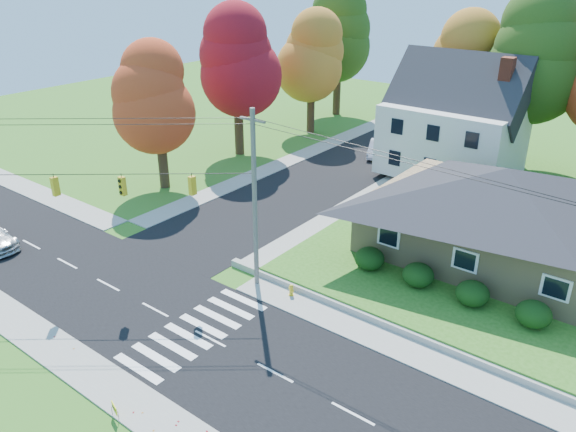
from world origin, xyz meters
name	(u,v)px	position (x,y,z in m)	size (l,w,h in m)	color
ground	(210,339)	(0.00, 0.00, 0.00)	(120.00, 120.00, 0.00)	#3D7923
road_main	(210,339)	(0.00, 0.00, 0.01)	(90.00, 8.00, 0.02)	black
road_cross	(353,164)	(-8.00, 26.00, 0.01)	(8.00, 44.00, 0.02)	black
sidewalk_north	(276,294)	(0.00, 5.00, 0.04)	(90.00, 2.00, 0.08)	#9C9A90
sidewalk_south	(125,397)	(0.00, -5.00, 0.04)	(90.00, 2.00, 0.08)	#9C9A90
ranch_house	(501,211)	(8.00, 16.00, 3.27)	(14.60, 10.60, 5.40)	tan
colonial_house	(454,123)	(0.04, 28.00, 4.58)	(10.40, 8.40, 9.60)	silver
hedge_row	(445,284)	(7.50, 9.80, 1.14)	(10.70, 1.70, 1.27)	#163A10
traffic_infrastructure	(222,232)	(-0.15, 1.35, 5.15)	(38.10, 10.66, 10.00)	#666059
tree_lot_0	(465,64)	(-2.00, 34.00, 8.31)	(6.72, 6.72, 12.51)	#3F2A19
tree_lot_1	(535,56)	(4.00, 33.00, 9.61)	(7.84, 7.84, 14.60)	#3F2A19
tree_west_0	(157,98)	(-17.00, 12.00, 7.15)	(6.16, 6.16, 11.47)	#3F2A19
tree_west_1	(236,61)	(-18.00, 22.00, 8.46)	(7.28, 7.28, 13.56)	#3F2A19
tree_west_2	(312,56)	(-17.00, 32.00, 7.81)	(6.72, 6.72, 12.51)	#3F2A19
tree_west_3	(339,33)	(-19.00, 40.00, 9.11)	(7.84, 7.84, 14.60)	#3F2A19
white_car	(378,149)	(-7.36, 29.22, 0.73)	(1.50, 4.29, 1.41)	silver
fire_hydrant	(291,291)	(0.78, 5.38, 0.34)	(0.41, 0.32, 0.71)	gold
yard_sign	(114,409)	(0.68, -5.94, 0.50)	(0.55, 0.20, 0.71)	black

